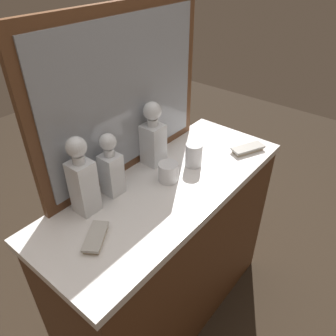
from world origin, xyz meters
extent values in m
plane|color=#2D2319|center=(0.00, 0.00, 0.00)|extent=(6.00, 6.00, 0.00)
cube|color=brown|center=(0.00, 0.00, 0.42)|extent=(1.14, 0.45, 0.83)
cube|color=white|center=(0.00, 0.00, 0.85)|extent=(1.17, 0.46, 0.03)
cube|color=brown|center=(0.00, 0.22, 1.20)|extent=(0.86, 0.03, 0.66)
cube|color=gray|center=(0.00, 0.20, 1.20)|extent=(0.78, 0.01, 0.58)
cube|color=white|center=(0.09, 0.15, 0.96)|extent=(0.09, 0.09, 0.19)
cube|color=brown|center=(0.09, 0.15, 0.93)|extent=(0.07, 0.07, 0.13)
cylinder|color=white|center=(0.09, 0.15, 1.07)|extent=(0.05, 0.05, 0.03)
sphere|color=white|center=(0.09, 0.15, 1.12)|extent=(0.08, 0.08, 0.08)
cube|color=white|center=(-0.31, 0.13, 0.97)|extent=(0.08, 0.08, 0.21)
cube|color=brown|center=(-0.31, 0.13, 0.95)|extent=(0.07, 0.07, 0.16)
cylinder|color=white|center=(-0.31, 0.13, 1.09)|extent=(0.04, 0.04, 0.03)
sphere|color=white|center=(-0.31, 0.13, 1.14)|extent=(0.07, 0.07, 0.07)
cube|color=white|center=(-0.18, 0.14, 0.95)|extent=(0.07, 0.07, 0.17)
cube|color=brown|center=(-0.18, 0.14, 0.93)|extent=(0.06, 0.06, 0.12)
cylinder|color=white|center=(-0.18, 0.14, 1.05)|extent=(0.04, 0.04, 0.03)
sphere|color=white|center=(-0.18, 0.14, 1.10)|extent=(0.06, 0.06, 0.06)
cylinder|color=white|center=(0.18, 0.00, 0.92)|extent=(0.07, 0.07, 0.11)
cylinder|color=silver|center=(0.18, 0.00, 0.87)|extent=(0.07, 0.07, 0.01)
cylinder|color=white|center=(0.02, 0.02, 0.91)|extent=(0.08, 0.08, 0.08)
cylinder|color=silver|center=(0.02, 0.02, 0.87)|extent=(0.08, 0.08, 0.01)
cube|color=#B7A88C|center=(-0.39, -0.01, 0.87)|extent=(0.13, 0.11, 0.01)
cube|color=#B7B5AD|center=(-0.39, -0.01, 0.89)|extent=(0.15, 0.12, 0.01)
cube|color=#B7A88C|center=(0.44, -0.13, 0.87)|extent=(0.15, 0.11, 0.01)
cube|color=#B7B5AD|center=(0.44, -0.13, 0.89)|extent=(0.17, 0.12, 0.01)
camera|label=1|loc=(-0.83, -0.67, 1.69)|focal=35.02mm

